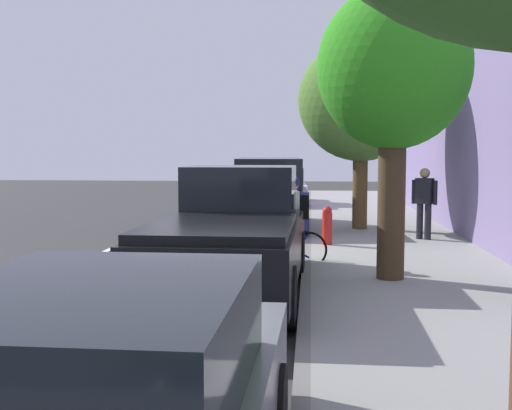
{
  "coord_description": "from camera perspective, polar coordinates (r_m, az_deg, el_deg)",
  "views": [
    {
      "loc": [
        1.95,
        -12.13,
        2.22
      ],
      "look_at": [
        0.79,
        1.46,
        1.04
      ],
      "focal_mm": 45.35,
      "sensor_mm": 36.0,
      "label": 1
    }
  ],
  "objects": [
    {
      "name": "parked_sedan_white_farthest",
      "position": [
        25.09,
        2.33,
        1.56
      ],
      "size": [
        2.03,
        4.49,
        1.52
      ],
      "color": "white",
      "rests_on": "ground"
    },
    {
      "name": "parked_suv_dark_blue_far",
      "position": [
        17.32,
        1.14,
        0.97
      ],
      "size": [
        2.18,
        4.8,
        1.99
      ],
      "color": "navy",
      "rests_on": "ground"
    },
    {
      "name": "lane_stripe_bike_edge",
      "position": [
        12.42,
        -2.33,
        -5.35
      ],
      "size": [
        0.12,
        41.51,
        0.01
      ],
      "primitive_type": "cube",
      "color": "white",
      "rests_on": "ground"
    },
    {
      "name": "lane_stripe_centre",
      "position": [
        12.41,
        -16.35,
        -5.56
      ],
      "size": [
        0.14,
        40.0,
        0.01
      ],
      "color": "white",
      "rests_on": "ground"
    },
    {
      "name": "cyclist_with_backpack",
      "position": [
        11.74,
        3.34,
        -0.65
      ],
      "size": [
        0.45,
        0.61,
        1.76
      ],
      "color": "#C6B284",
      "rests_on": "ground"
    },
    {
      "name": "street_tree_corner",
      "position": [
        17.18,
        9.26,
        9.04
      ],
      "size": [
        3.27,
        3.27,
        4.94
      ],
      "color": "brown",
      "rests_on": "sidewalk"
    },
    {
      "name": "street_tree_far_end",
      "position": [
        10.58,
        12.05,
        11.45
      ],
      "size": [
        2.41,
        2.41,
        4.66
      ],
      "color": "#483721",
      "rests_on": "sidewalk"
    },
    {
      "name": "pedestrian_on_phone",
      "position": [
        15.42,
        14.62,
        0.5
      ],
      "size": [
        0.53,
        0.4,
        1.65
      ],
      "color": "black",
      "rests_on": "sidewalk"
    },
    {
      "name": "bicycle_at_curb",
      "position": [
        12.28,
        2.33,
        -3.77
      ],
      "size": [
        1.72,
        0.46,
        0.74
      ],
      "color": "black",
      "rests_on": "ground"
    },
    {
      "name": "curb_edge",
      "position": [
        12.32,
        4.49,
        -5.13
      ],
      "size": [
        0.16,
        41.51,
        0.14
      ],
      "primitive_type": "cube",
      "color": "gray",
      "rests_on": "ground"
    },
    {
      "name": "fire_hydrant",
      "position": [
        14.22,
        6.3,
        -1.78
      ],
      "size": [
        0.22,
        0.22,
        0.84
      ],
      "color": "red",
      "rests_on": "sidewalk"
    },
    {
      "name": "sidewalk",
      "position": [
        12.45,
        13.16,
        -5.14
      ],
      "size": [
        3.58,
        41.51,
        0.14
      ],
      "primitive_type": "cube",
      "color": "#9A9B94",
      "rests_on": "ground"
    },
    {
      "name": "parked_pickup_black_mid",
      "position": [
        9.72,
        -1.96,
        -2.87
      ],
      "size": [
        2.1,
        5.34,
        1.95
      ],
      "color": "black",
      "rests_on": "ground"
    },
    {
      "name": "ground",
      "position": [
        12.48,
        -4.22,
        -5.33
      ],
      "size": [
        66.42,
        66.42,
        0.0
      ],
      "primitive_type": "plane",
      "color": "#353535"
    }
  ]
}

